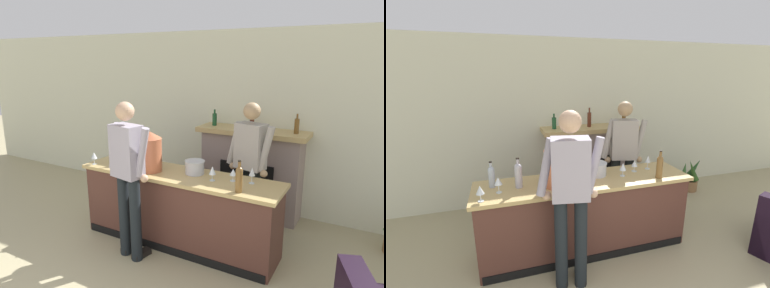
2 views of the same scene
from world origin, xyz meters
The scene contains 16 objects.
wall_back_panel centered at (0.00, 4.47, 1.38)m, with size 12.00×0.07×2.75m.
bar_counter centered at (-0.09, 2.92, 0.48)m, with size 2.60×0.65×0.95m.
fireplace_stone centered at (0.41, 4.21, 0.67)m, with size 1.62×0.52×1.64m.
potted_plant_corner centered at (2.39, 3.99, 0.24)m, with size 0.42×0.42×0.65m.
person_customer centered at (-0.42, 2.38, 1.05)m, with size 0.65×0.35×1.87m.
person_bartender centered at (0.65, 3.42, 1.01)m, with size 0.64×0.37×1.81m.
copper_dispenser centered at (-0.45, 2.85, 1.20)m, with size 0.30×0.34×0.51m.
ice_bucket_steel centered at (0.09, 3.01, 1.03)m, with size 0.25×0.25×0.17m.
wine_bottle_cabernet_heavy centered at (-0.87, 2.93, 1.10)m, with size 0.08×0.08×0.35m.
wine_bottle_port_short centered at (0.79, 2.71, 1.10)m, with size 0.08×0.08×0.35m.
wine_bottle_chardonnay_pale centered at (-1.16, 3.02, 1.08)m, with size 0.07×0.07×0.30m.
wine_glass_front_right centered at (-1.26, 2.70, 1.07)m, with size 0.08×0.08×0.17m.
wine_glass_near_bucket centered at (-1.09, 2.85, 1.08)m, with size 0.08×0.08×0.17m.
wine_glass_back_row centered at (0.82, 3.03, 1.08)m, with size 0.07×0.07×0.19m.
wine_glass_front_left centered at (0.61, 3.00, 1.05)m, with size 0.08×0.08×0.15m.
wine_glass_mid_counter centered at (0.39, 2.90, 1.07)m, with size 0.08×0.08×0.17m.
Camera 2 is at (-1.01, 0.19, 2.17)m, focal length 24.00 mm.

